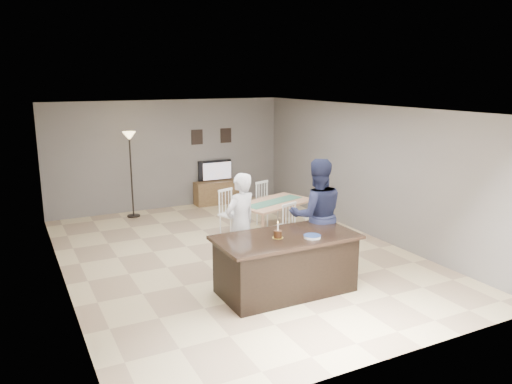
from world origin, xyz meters
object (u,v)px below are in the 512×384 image
dining_table (274,208)px  man (317,215)px  tv_console (218,192)px  woman (241,224)px  kitchen_island (286,264)px  plate_stack (312,236)px  television (216,171)px  floor_lamp (130,151)px  birthday_cake (278,234)px

dining_table → man: bearing=-115.5°
tv_console → woman: woman is taller
kitchen_island → plate_stack: 0.61m
dining_table → television: bearing=70.7°
tv_console → plate_stack: (-0.90, -5.83, 0.62)m
floor_lamp → tv_console: bearing=6.3°
television → plate_stack: size_ratio=3.54×
plate_stack → kitchen_island: bearing=139.3°
kitchen_island → television: 5.78m
tv_console → woman: size_ratio=0.70×
television → floor_lamp: (-2.27, -0.32, 0.70)m
man → birthday_cake: (-1.08, -0.58, -0.01)m
woman → man: size_ratio=0.89×
tv_console → television: 0.57m
dining_table → floor_lamp: bearing=109.3°
man → tv_console: bearing=-73.9°
television → dining_table: 3.20m
television → birthday_cake: 5.83m
tv_console → dining_table: size_ratio=0.55×
television → man: 5.10m
tv_console → television: television is taller
man → floor_lamp: (-1.99, 4.77, 0.60)m
plate_stack → man: bearing=52.5°
birthday_cake → dining_table: birthday_cake is taller
woman → plate_stack: bearing=96.5°
woman → man: man is taller
man → plate_stack: man is taller
kitchen_island → television: size_ratio=2.35×
television → woman: 4.89m
floor_lamp → dining_table: bearing=-52.3°
man → dining_table: bearing=-77.7°
woman → floor_lamp: 4.46m
birthday_cake → plate_stack: bearing=-26.7°
kitchen_island → floor_lamp: floor_lamp is taller
woman → birthday_cake: bearing=78.5°
birthday_cake → dining_table: 2.82m
woman → dining_table: size_ratio=0.79×
television → man: man is taller
floor_lamp → television: bearing=8.0°
plate_stack → dining_table: size_ratio=0.12×
plate_stack → television: bearing=81.3°
tv_console → plate_stack: bearing=-98.8°
kitchen_island → birthday_cake: (-0.16, -0.03, 0.51)m
woman → man: 1.30m
tv_console → floor_lamp: size_ratio=0.59×
plate_stack → tv_console: bearing=81.2°
man → plate_stack: 1.02m
plate_stack → floor_lamp: size_ratio=0.13×
woman → plate_stack: woman is taller
tv_console → television: size_ratio=1.31×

